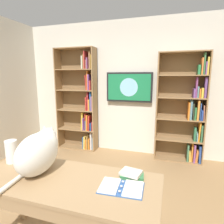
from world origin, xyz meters
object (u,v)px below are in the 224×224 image
at_px(desk_book_stack, 131,174).
at_px(paper_towel_roll, 12,151).
at_px(desk, 64,193).
at_px(wall_mounted_tv, 129,87).
at_px(bookshelf_left, 186,111).
at_px(cat, 40,151).
at_px(open_binder, 121,187).
at_px(bookshelf_right, 82,103).

bearing_deg(desk_book_stack, paper_towel_roll, 3.54).
xyz_separation_m(desk, desk_book_stack, (-0.52, -0.22, 0.14)).
xyz_separation_m(wall_mounted_tv, paper_towel_roll, (0.64, 2.41, -0.51)).
bearing_deg(bookshelf_left, wall_mounted_tv, -4.27).
relative_size(cat, paper_towel_roll, 2.68).
bearing_deg(wall_mounted_tv, cat, 84.24).
distance_m(desk, paper_towel_roll, 0.71).
bearing_deg(paper_towel_roll, open_binder, 174.26).
height_order(bookshelf_left, open_binder, bookshelf_left).
relative_size(bookshelf_left, desk, 1.31).
bearing_deg(desk_book_stack, wall_mounted_tv, -77.12).
bearing_deg(bookshelf_left, open_binder, 75.97).
bearing_deg(desk_book_stack, open_binder, 78.03).
xyz_separation_m(bookshelf_right, paper_towel_roll, (-0.39, 2.33, -0.15)).
relative_size(bookshelf_right, desk_book_stack, 10.56).
xyz_separation_m(bookshelf_right, wall_mounted_tv, (-1.03, -0.08, 0.35)).
distance_m(bookshelf_left, open_binder, 2.53).
distance_m(bookshelf_right, cat, 2.52).
relative_size(open_binder, paper_towel_roll, 1.55).
bearing_deg(desk, bookshelf_left, -113.69).
relative_size(bookshelf_left, cat, 3.42).
distance_m(bookshelf_left, desk_book_stack, 2.33).
height_order(wall_mounted_tv, open_binder, wall_mounted_tv).
xyz_separation_m(cat, desk_book_stack, (-0.78, -0.14, -0.17)).
bearing_deg(wall_mounted_tv, paper_towel_roll, 75.18).
distance_m(bookshelf_left, bookshelf_right, 2.13).
relative_size(bookshelf_left, paper_towel_roll, 9.15).
bearing_deg(desk_book_stack, cat, 10.27).
bearing_deg(cat, desk, 164.07).
bearing_deg(bookshelf_right, bookshelf_left, 179.99).
xyz_separation_m(bookshelf_left, desk_book_stack, (0.57, 2.26, -0.18)).
relative_size(cat, desk_book_stack, 2.87).
height_order(bookshelf_right, desk_book_stack, bookshelf_right).
relative_size(desk, paper_towel_roll, 7.01).
xyz_separation_m(bookshelf_left, desk, (1.09, 2.48, -0.32)).
relative_size(wall_mounted_tv, desk_book_stack, 4.53).
distance_m(bookshelf_left, cat, 2.75).
bearing_deg(wall_mounted_tv, bookshelf_left, 175.73).
distance_m(desk, open_binder, 0.49).
bearing_deg(paper_towel_roll, bookshelf_left, -126.82).
xyz_separation_m(open_binder, desk_book_stack, (-0.04, -0.19, 0.02)).
bearing_deg(desk_book_stack, bookshelf_left, -104.20).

